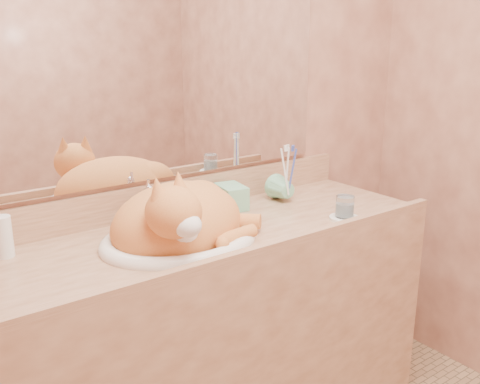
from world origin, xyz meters
TOP-DOWN VIEW (x-y plane):
  - wall_back at (0.00, 1.00)m, footprint 2.40×0.02m
  - vanity_counter at (0.00, 0.72)m, footprint 1.60×0.55m
  - mirror at (0.00, 0.99)m, footprint 1.30×0.02m
  - sink_basin at (-0.15, 0.70)m, footprint 0.58×0.51m
  - faucet at (-0.15, 0.90)m, footprint 0.04×0.11m
  - cat at (-0.15, 0.71)m, footprint 0.55×0.49m
  - soap_dispenser at (0.18, 0.83)m, footprint 0.11×0.11m
  - toothbrush_cup at (0.40, 0.80)m, footprint 0.11×0.11m
  - toothbrushes at (0.40, 0.80)m, footprint 0.04×0.04m
  - saucer at (0.44, 0.54)m, footprint 0.11×0.11m
  - water_glass at (0.44, 0.54)m, footprint 0.07×0.07m
  - lotion_bottle at (-0.63, 0.91)m, footprint 0.05×0.05m

SIDE VIEW (x-z plane):
  - vanity_counter at x=0.00m, z-range 0.00..0.85m
  - saucer at x=0.44m, z-range 0.85..0.86m
  - toothbrush_cup at x=0.40m, z-range 0.85..0.95m
  - water_glass at x=0.44m, z-range 0.86..0.94m
  - lotion_bottle at x=-0.63m, z-range 0.85..0.98m
  - faucet at x=-0.15m, z-range 0.85..1.00m
  - sink_basin at x=-0.15m, z-range 0.85..1.01m
  - cat at x=-0.15m, z-range 0.80..1.06m
  - soap_dispenser at x=0.18m, z-range 0.85..1.05m
  - toothbrushes at x=0.40m, z-range 0.87..1.11m
  - wall_back at x=0.00m, z-range 0.00..2.50m
  - mirror at x=0.00m, z-range 0.99..1.79m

